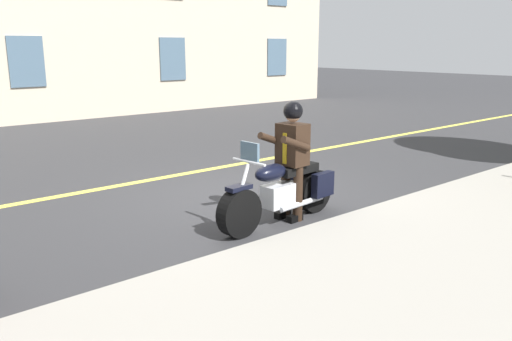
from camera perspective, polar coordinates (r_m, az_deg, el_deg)
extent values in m
plane|color=#333335|center=(8.78, -1.44, -2.91)|extent=(80.00, 80.00, 0.00)
cube|color=#9E998E|center=(6.11, 26.24, -11.21)|extent=(60.00, 5.00, 0.15)
cube|color=#E5DB4C|center=(10.37, -8.29, -0.43)|extent=(60.00, 0.16, 0.01)
cylinder|color=black|center=(6.89, -1.86, -4.70)|extent=(0.68, 0.26, 0.66)
cylinder|color=black|center=(7.98, 6.32, -2.22)|extent=(0.68, 0.26, 0.66)
cube|color=silver|center=(7.41, 2.68, -2.67)|extent=(0.58, 0.33, 0.32)
ellipsoid|color=black|center=(7.17, 1.62, -0.23)|extent=(0.58, 0.33, 0.24)
cube|color=black|center=(7.58, 4.50, 0.18)|extent=(0.72, 0.34, 0.12)
cube|color=black|center=(7.77, 7.38, -1.53)|extent=(0.41, 0.16, 0.36)
cube|color=black|center=(8.04, 4.91, -0.96)|extent=(0.41, 0.16, 0.36)
cylinder|color=silver|center=(6.82, -1.76, -2.51)|extent=(0.35, 0.08, 0.76)
cylinder|color=silver|center=(6.83, -0.80, 0.97)|extent=(0.09, 0.60, 0.04)
cube|color=black|center=(6.79, -1.88, -1.90)|extent=(0.37, 0.19, 0.06)
cylinder|color=silver|center=(7.57, 5.10, -3.62)|extent=(0.90, 0.16, 0.08)
cube|color=slate|center=(6.82, -0.68, 1.98)|extent=(0.07, 0.32, 0.28)
cylinder|color=black|center=(7.51, 4.64, -2.47)|extent=(0.14, 0.14, 0.84)
cube|color=black|center=(7.58, 4.29, -5.25)|extent=(0.27, 0.13, 0.10)
cylinder|color=black|center=(7.66, 3.28, -2.12)|extent=(0.14, 0.14, 0.84)
cube|color=black|center=(7.73, 2.95, -4.85)|extent=(0.27, 0.13, 0.10)
cube|color=black|center=(7.42, 4.04, 2.91)|extent=(0.35, 0.43, 0.60)
cube|color=#B28C14|center=(7.31, 3.21, 2.44)|extent=(0.03, 0.07, 0.44)
cylinder|color=black|center=(7.14, 4.42, 2.96)|extent=(0.56, 0.15, 0.28)
cylinder|color=black|center=(7.43, 1.86, 3.41)|extent=(0.56, 0.15, 0.28)
sphere|color=tan|center=(7.36, 4.10, 6.20)|extent=(0.22, 0.22, 0.22)
sphere|color=black|center=(7.35, 4.11, 6.59)|extent=(0.28, 0.28, 0.28)
cube|color=slate|center=(23.63, 2.32, 12.40)|extent=(1.10, 0.06, 1.60)
cube|color=slate|center=(20.45, -9.17, 12.05)|extent=(1.10, 0.06, 1.60)
cube|color=slate|center=(18.31, -23.99, 10.92)|extent=(1.10, 0.06, 1.60)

